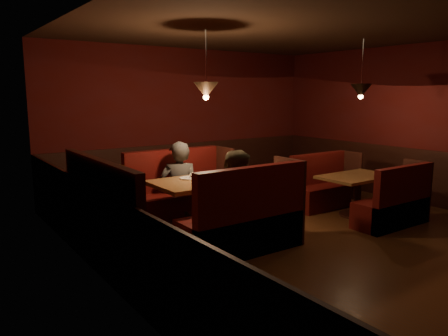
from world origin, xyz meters
TOP-DOWN VIEW (x-y plane):
  - room at (-0.28, 0.05)m, footprint 6.02×7.02m
  - main_table at (-1.24, 0.79)m, footprint 1.52×0.92m
  - main_bench_far at (-1.22, 1.66)m, footprint 1.67×0.60m
  - main_bench_near at (-1.22, -0.07)m, footprint 1.67×0.60m
  - second_table at (1.31, 0.24)m, footprint 1.21×0.77m
  - second_bench_far at (1.34, 0.96)m, footprint 1.34×0.50m
  - second_bench_near at (1.34, -0.49)m, footprint 1.34×0.50m
  - diner_a at (-1.32, 1.47)m, footprint 0.71×0.61m
  - diner_b at (-1.18, 0.13)m, footprint 0.97×0.87m

SIDE VIEW (x-z plane):
  - second_bench_far at x=1.34m, z-range -0.17..0.78m
  - second_bench_near at x=1.34m, z-range -0.17..0.78m
  - main_bench_far at x=-1.22m, z-range -0.21..0.93m
  - main_bench_near at x=-1.22m, z-range -0.21..0.93m
  - second_table at x=1.31m, z-range 0.16..0.85m
  - main_table at x=-1.24m, z-range 0.10..1.16m
  - diner_b at x=-1.18m, z-range 0.00..1.65m
  - diner_a at x=-1.32m, z-range 0.00..1.65m
  - room at x=-0.28m, z-range -0.41..2.51m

